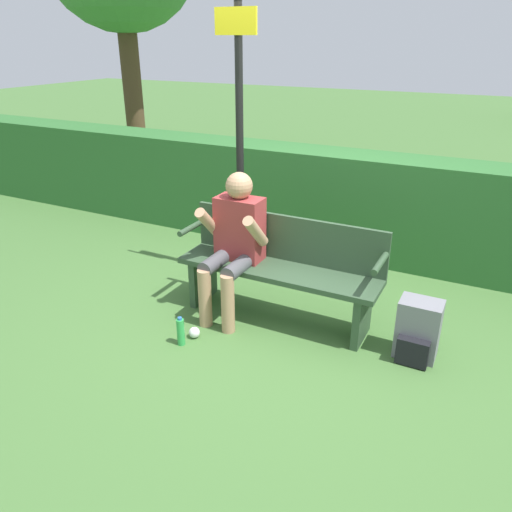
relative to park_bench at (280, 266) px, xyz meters
The scene contains 8 objects.
ground_plane 0.47m from the park_bench, 90.00° to the right, with size 40.00×40.00×0.00m, color #426B33.
hedge_back 1.63m from the park_bench, 90.00° to the left, with size 12.00×0.57×1.11m.
park_bench is the anchor object (origin of this frame).
person_seated 0.45m from the park_bench, 163.08° to the right, with size 0.53×0.58×1.23m.
backpack 1.20m from the park_bench, ahead, with size 0.31×0.30×0.46m.
water_bottle 0.98m from the park_bench, 123.17° to the right, with size 0.06×0.06×0.24m.
signpost 1.28m from the park_bench, 141.39° to the left, with size 0.39×0.09×2.51m.
litter_crumple 0.90m from the park_bench, 125.94° to the right, with size 0.09×0.09×0.09m.
Camera 1 is at (1.53, -3.42, 2.24)m, focal length 35.00 mm.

